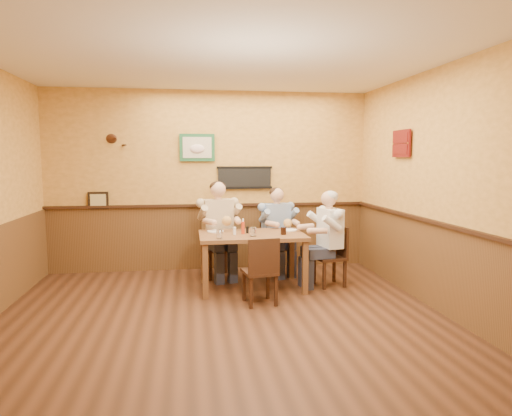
{
  "coord_description": "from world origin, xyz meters",
  "views": [
    {
      "loc": [
        -0.35,
        -4.7,
        1.76
      ],
      "look_at": [
        0.54,
        1.24,
        1.1
      ],
      "focal_mm": 32.0,
      "sensor_mm": 36.0,
      "label": 1
    }
  ],
  "objects_px": {
    "hot_sauce_bottle": "(243,227)",
    "salt_shaker": "(235,231)",
    "chair_back_left": "(218,247)",
    "chair_near_side": "(260,270)",
    "diner_blue_polo": "(276,235)",
    "water_glass_mid": "(253,232)",
    "chair_back_right": "(276,246)",
    "cola_tumbler": "(283,231)",
    "diner_white_elder": "(330,243)",
    "water_glass_left": "(219,234)",
    "chair_right_end": "(330,256)",
    "diner_tan_shirt": "(218,234)",
    "dining_table": "(252,240)",
    "pepper_shaker": "(247,230)"
  },
  "relations": [
    {
      "from": "hot_sauce_bottle",
      "to": "salt_shaker",
      "type": "relative_size",
      "value": 1.81
    },
    {
      "from": "chair_back_left",
      "to": "chair_near_side",
      "type": "height_order",
      "value": "chair_back_left"
    },
    {
      "from": "salt_shaker",
      "to": "diner_blue_polo",
      "type": "bearing_deg",
      "value": 48.43
    },
    {
      "from": "chair_back_left",
      "to": "water_glass_mid",
      "type": "xyz_separation_m",
      "value": [
        0.4,
        -0.88,
        0.36
      ]
    },
    {
      "from": "chair_back_right",
      "to": "diner_blue_polo",
      "type": "distance_m",
      "value": 0.18
    },
    {
      "from": "chair_near_side",
      "to": "cola_tumbler",
      "type": "relative_size",
      "value": 8.39
    },
    {
      "from": "diner_white_elder",
      "to": "hot_sauce_bottle",
      "type": "height_order",
      "value": "diner_white_elder"
    },
    {
      "from": "chair_near_side",
      "to": "water_glass_mid",
      "type": "relative_size",
      "value": 6.95
    },
    {
      "from": "hot_sauce_bottle",
      "to": "water_glass_left",
      "type": "bearing_deg",
      "value": -135.96
    },
    {
      "from": "diner_white_elder",
      "to": "chair_back_right",
      "type": "bearing_deg",
      "value": -152.48
    },
    {
      "from": "water_glass_left",
      "to": "chair_right_end",
      "type": "bearing_deg",
      "value": 10.82
    },
    {
      "from": "chair_right_end",
      "to": "chair_near_side",
      "type": "bearing_deg",
      "value": -69.01
    },
    {
      "from": "diner_white_elder",
      "to": "diner_tan_shirt",
      "type": "bearing_deg",
      "value": -124.77
    },
    {
      "from": "salt_shaker",
      "to": "water_glass_left",
      "type": "bearing_deg",
      "value": -128.8
    },
    {
      "from": "chair_right_end",
      "to": "salt_shaker",
      "type": "bearing_deg",
      "value": -98.75
    },
    {
      "from": "chair_back_right",
      "to": "chair_near_side",
      "type": "bearing_deg",
      "value": -122.18
    },
    {
      "from": "diner_white_elder",
      "to": "chair_back_left",
      "type": "bearing_deg",
      "value": -124.77
    },
    {
      "from": "dining_table",
      "to": "chair_near_side",
      "type": "height_order",
      "value": "chair_near_side"
    },
    {
      "from": "chair_back_right",
      "to": "diner_tan_shirt",
      "type": "xyz_separation_m",
      "value": [
        -0.89,
        -0.09,
        0.22
      ]
    },
    {
      "from": "diner_tan_shirt",
      "to": "salt_shaker",
      "type": "xyz_separation_m",
      "value": [
        0.18,
        -0.72,
        0.16
      ]
    },
    {
      "from": "diner_tan_shirt",
      "to": "pepper_shaker",
      "type": "height_order",
      "value": "diner_tan_shirt"
    },
    {
      "from": "salt_shaker",
      "to": "chair_back_right",
      "type": "bearing_deg",
      "value": 48.43
    },
    {
      "from": "chair_back_right",
      "to": "chair_right_end",
      "type": "distance_m",
      "value": 0.99
    },
    {
      "from": "chair_back_right",
      "to": "diner_tan_shirt",
      "type": "bearing_deg",
      "value": 172.05
    },
    {
      "from": "diner_blue_polo",
      "to": "hot_sauce_bottle",
      "type": "height_order",
      "value": "diner_blue_polo"
    },
    {
      "from": "hot_sauce_bottle",
      "to": "diner_blue_polo",
      "type": "bearing_deg",
      "value": 51.59
    },
    {
      "from": "water_glass_left",
      "to": "water_glass_mid",
      "type": "height_order",
      "value": "water_glass_mid"
    },
    {
      "from": "salt_shaker",
      "to": "chair_back_left",
      "type": "bearing_deg",
      "value": 103.7
    },
    {
      "from": "diner_tan_shirt",
      "to": "chair_near_side",
      "type": "bearing_deg",
      "value": -85.7
    },
    {
      "from": "chair_back_right",
      "to": "diner_blue_polo",
      "type": "xyz_separation_m",
      "value": [
        0.0,
        0.0,
        0.18
      ]
    },
    {
      "from": "hot_sauce_bottle",
      "to": "chair_back_right",
      "type": "bearing_deg",
      "value": 51.59
    },
    {
      "from": "chair_back_right",
      "to": "chair_near_side",
      "type": "height_order",
      "value": "chair_back_right"
    },
    {
      "from": "chair_right_end",
      "to": "hot_sauce_bottle",
      "type": "height_order",
      "value": "hot_sauce_bottle"
    },
    {
      "from": "diner_tan_shirt",
      "to": "diner_white_elder",
      "type": "xyz_separation_m",
      "value": [
        1.49,
        -0.7,
        -0.05
      ]
    },
    {
      "from": "dining_table",
      "to": "chair_near_side",
      "type": "distance_m",
      "value": 0.71
    },
    {
      "from": "chair_back_left",
      "to": "pepper_shaker",
      "type": "relative_size",
      "value": 9.67
    },
    {
      "from": "dining_table",
      "to": "diner_white_elder",
      "type": "height_order",
      "value": "diner_white_elder"
    },
    {
      "from": "chair_near_side",
      "to": "salt_shaker",
      "type": "height_order",
      "value": "salt_shaker"
    },
    {
      "from": "dining_table",
      "to": "diner_white_elder",
      "type": "xyz_separation_m",
      "value": [
        1.08,
        -0.03,
        -0.07
      ]
    },
    {
      "from": "chair_back_right",
      "to": "diner_blue_polo",
      "type": "height_order",
      "value": "diner_blue_polo"
    },
    {
      "from": "chair_back_left",
      "to": "water_glass_mid",
      "type": "distance_m",
      "value": 1.03
    },
    {
      "from": "chair_back_left",
      "to": "chair_right_end",
      "type": "xyz_separation_m",
      "value": [
        1.49,
        -0.7,
        -0.03
      ]
    },
    {
      "from": "chair_near_side",
      "to": "water_glass_mid",
      "type": "distance_m",
      "value": 0.61
    },
    {
      "from": "diner_white_elder",
      "to": "hot_sauce_bottle",
      "type": "xyz_separation_m",
      "value": [
        -1.2,
        0.03,
        0.25
      ]
    },
    {
      "from": "cola_tumbler",
      "to": "hot_sauce_bottle",
      "type": "bearing_deg",
      "value": 164.89
    },
    {
      "from": "water_glass_left",
      "to": "chair_back_right",
      "type": "bearing_deg",
      "value": 49.11
    },
    {
      "from": "chair_near_side",
      "to": "hot_sauce_bottle",
      "type": "distance_m",
      "value": 0.81
    },
    {
      "from": "salt_shaker",
      "to": "chair_near_side",
      "type": "bearing_deg",
      "value": -68.78
    },
    {
      "from": "diner_tan_shirt",
      "to": "salt_shaker",
      "type": "bearing_deg",
      "value": -89.24
    },
    {
      "from": "water_glass_mid",
      "to": "cola_tumbler",
      "type": "xyz_separation_m",
      "value": [
        0.42,
        0.07,
        -0.01
      ]
    }
  ]
}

